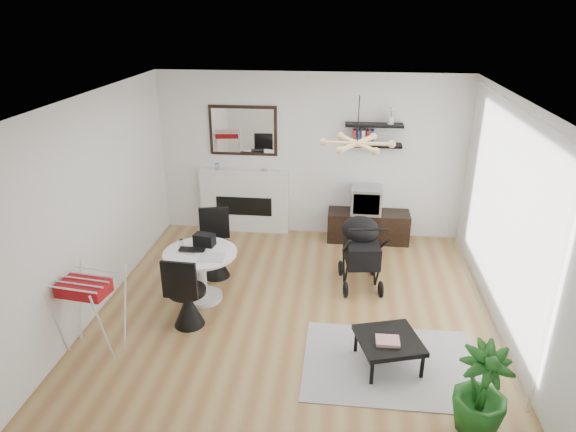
# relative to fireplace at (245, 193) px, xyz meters

# --- Properties ---
(floor) EXTENTS (5.00, 5.00, 0.00)m
(floor) POSITION_rel_fireplace_xyz_m (1.10, -2.42, -0.69)
(floor) COLOR olive
(floor) RESTS_ON ground
(ceiling) EXTENTS (5.00, 5.00, 0.00)m
(ceiling) POSITION_rel_fireplace_xyz_m (1.10, -2.42, 2.01)
(ceiling) COLOR white
(ceiling) RESTS_ON wall_back
(wall_back) EXTENTS (5.00, 0.00, 5.00)m
(wall_back) POSITION_rel_fireplace_xyz_m (1.10, 0.08, 0.66)
(wall_back) COLOR white
(wall_back) RESTS_ON floor
(wall_left) EXTENTS (0.00, 5.00, 5.00)m
(wall_left) POSITION_rel_fireplace_xyz_m (-1.40, -2.42, 0.66)
(wall_left) COLOR white
(wall_left) RESTS_ON floor
(wall_right) EXTENTS (0.00, 5.00, 5.00)m
(wall_right) POSITION_rel_fireplace_xyz_m (3.60, -2.42, 0.66)
(wall_right) COLOR white
(wall_right) RESTS_ON floor
(sheer_curtain) EXTENTS (0.04, 3.60, 2.60)m
(sheer_curtain) POSITION_rel_fireplace_xyz_m (3.50, -2.22, 0.66)
(sheer_curtain) COLOR white
(sheer_curtain) RESTS_ON wall_right
(fireplace) EXTENTS (1.50, 0.17, 2.16)m
(fireplace) POSITION_rel_fireplace_xyz_m (0.00, 0.00, 0.00)
(fireplace) COLOR white
(fireplace) RESTS_ON floor
(shelf_lower) EXTENTS (0.90, 0.25, 0.04)m
(shelf_lower) POSITION_rel_fireplace_xyz_m (2.10, -0.05, 0.91)
(shelf_lower) COLOR black
(shelf_lower) RESTS_ON wall_back
(shelf_upper) EXTENTS (0.90, 0.25, 0.04)m
(shelf_upper) POSITION_rel_fireplace_xyz_m (2.10, -0.05, 1.23)
(shelf_upper) COLOR black
(shelf_upper) RESTS_ON wall_back
(pendant_lamp) EXTENTS (0.90, 0.90, 0.10)m
(pendant_lamp) POSITION_rel_fireplace_xyz_m (1.80, -2.12, 1.46)
(pendant_lamp) COLOR #DEB574
(pendant_lamp) RESTS_ON ceiling
(tv_console) EXTENTS (1.33, 0.47, 0.50)m
(tv_console) POSITION_rel_fireplace_xyz_m (2.10, -0.17, -0.44)
(tv_console) COLOR black
(tv_console) RESTS_ON floor
(crt_tv) EXTENTS (0.49, 0.43, 0.43)m
(crt_tv) POSITION_rel_fireplace_xyz_m (2.04, -0.17, 0.03)
(crt_tv) COLOR #AEADB0
(crt_tv) RESTS_ON tv_console
(dining_table) EXTENTS (0.96, 0.96, 0.70)m
(dining_table) POSITION_rel_fireplace_xyz_m (-0.15, -2.29, -0.22)
(dining_table) COLOR white
(dining_table) RESTS_ON floor
(laptop) EXTENTS (0.35, 0.23, 0.03)m
(laptop) POSITION_rel_fireplace_xyz_m (-0.25, -2.31, 0.03)
(laptop) COLOR black
(laptop) RESTS_ON dining_table
(black_bag) EXTENTS (0.29, 0.21, 0.16)m
(black_bag) POSITION_rel_fireplace_xyz_m (-0.13, -2.09, 0.09)
(black_bag) COLOR black
(black_bag) RESTS_ON dining_table
(newspaper) EXTENTS (0.33, 0.28, 0.01)m
(newspaper) POSITION_rel_fireplace_xyz_m (0.04, -2.43, 0.02)
(newspaper) COLOR white
(newspaper) RESTS_ON dining_table
(drinking_glass) EXTENTS (0.06, 0.06, 0.09)m
(drinking_glass) POSITION_rel_fireplace_xyz_m (-0.43, -2.14, 0.06)
(drinking_glass) COLOR white
(drinking_glass) RESTS_ON dining_table
(chair_far) EXTENTS (0.49, 0.51, 0.98)m
(chair_far) POSITION_rel_fireplace_xyz_m (-0.12, -1.63, -0.37)
(chair_far) COLOR black
(chair_far) RESTS_ON floor
(chair_near) EXTENTS (0.46, 0.47, 0.97)m
(chair_near) POSITION_rel_fireplace_xyz_m (-0.16, -2.90, -0.38)
(chair_near) COLOR black
(chair_near) RESTS_ON floor
(drying_rack) EXTENTS (0.69, 0.65, 0.92)m
(drying_rack) POSITION_rel_fireplace_xyz_m (-1.08, -3.47, -0.20)
(drying_rack) COLOR white
(drying_rack) RESTS_ON floor
(stroller) EXTENTS (0.63, 0.91, 1.06)m
(stroller) POSITION_rel_fireplace_xyz_m (1.94, -1.62, -0.23)
(stroller) COLOR black
(stroller) RESTS_ON floor
(rug) EXTENTS (1.92, 1.39, 0.01)m
(rug) POSITION_rel_fireplace_xyz_m (2.27, -3.39, -0.68)
(rug) COLOR #9F9F9F
(rug) RESTS_ON floor
(coffee_table) EXTENTS (0.80, 0.80, 0.33)m
(coffee_table) POSITION_rel_fireplace_xyz_m (2.22, -3.39, -0.38)
(coffee_table) COLOR black
(coffee_table) RESTS_ON rug
(magazines) EXTENTS (0.25, 0.20, 0.04)m
(magazines) POSITION_rel_fireplace_xyz_m (2.19, -3.47, -0.32)
(magazines) COLOR #B82E34
(magazines) RESTS_ON coffee_table
(potted_plant) EXTENTS (0.59, 0.59, 0.89)m
(potted_plant) POSITION_rel_fireplace_xyz_m (2.97, -4.23, -0.24)
(potted_plant) COLOR #195317
(potted_plant) RESTS_ON floor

